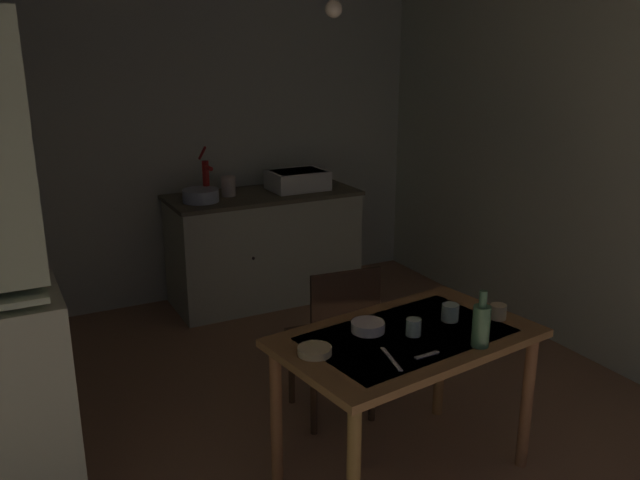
% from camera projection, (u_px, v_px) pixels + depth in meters
% --- Properties ---
extents(ground_plane, '(5.33, 5.33, 0.00)m').
position_uv_depth(ground_plane, '(285.00, 434.00, 3.48)').
color(ground_plane, '#936D4F').
extents(wall_back, '(4.35, 0.10, 2.39)m').
position_uv_depth(wall_back, '(162.00, 151.00, 5.02)').
color(wall_back, beige).
rests_on(wall_back, ground).
extents(wall_right, '(0.10, 4.43, 2.39)m').
position_uv_depth(wall_right, '(599.00, 175.00, 4.11)').
color(wall_right, beige).
rests_on(wall_right, ground).
extents(counter_cabinet, '(1.48, 0.64, 0.87)m').
position_uv_depth(counter_cabinet, '(264.00, 246.00, 5.22)').
color(counter_cabinet, '#B3BCA1').
rests_on(counter_cabinet, ground).
extents(sink_basin, '(0.44, 0.34, 0.15)m').
position_uv_depth(sink_basin, '(297.00, 180.00, 5.21)').
color(sink_basin, silver).
rests_on(sink_basin, counter_cabinet).
extents(hand_pump, '(0.05, 0.27, 0.39)m').
position_uv_depth(hand_pump, '(206.00, 176.00, 4.89)').
color(hand_pump, '#B21E19').
rests_on(hand_pump, counter_cabinet).
extents(mixing_bowl_counter, '(0.27, 0.27, 0.09)m').
position_uv_depth(mixing_bowl_counter, '(201.00, 195.00, 4.81)').
color(mixing_bowl_counter, '#9EB2C6').
rests_on(mixing_bowl_counter, counter_cabinet).
extents(stoneware_crock, '(0.11, 0.11, 0.15)m').
position_uv_depth(stoneware_crock, '(228.00, 186.00, 4.98)').
color(stoneware_crock, beige).
rests_on(stoneware_crock, counter_cabinet).
extents(dining_table, '(1.25, 0.84, 0.73)m').
position_uv_depth(dining_table, '(406.00, 354.00, 2.99)').
color(dining_table, olive).
rests_on(dining_table, ground).
extents(chair_far_side, '(0.43, 0.43, 0.89)m').
position_uv_depth(chair_far_side, '(336.00, 337.00, 3.50)').
color(chair_far_side, '#3A2717').
rests_on(chair_far_side, ground).
extents(serving_bowl_wide, '(0.15, 0.15, 0.05)m').
position_uv_depth(serving_bowl_wide, '(368.00, 327.00, 2.98)').
color(serving_bowl_wide, white).
rests_on(serving_bowl_wide, dining_table).
extents(soup_bowl_small, '(0.15, 0.15, 0.03)m').
position_uv_depth(soup_bowl_small, '(315.00, 351.00, 2.77)').
color(soup_bowl_small, beige).
rests_on(soup_bowl_small, dining_table).
extents(teacup_cream, '(0.07, 0.07, 0.08)m').
position_uv_depth(teacup_cream, '(413.00, 327.00, 2.94)').
color(teacup_cream, '#ADD1C1').
rests_on(teacup_cream, dining_table).
extents(mug_dark, '(0.08, 0.08, 0.08)m').
position_uv_depth(mug_dark, '(450.00, 312.00, 3.10)').
color(mug_dark, '#ADD1C1').
rests_on(mug_dark, dining_table).
extents(teacup_mint, '(0.08, 0.08, 0.07)m').
position_uv_depth(teacup_mint, '(498.00, 312.00, 3.12)').
color(teacup_mint, beige).
rests_on(teacup_mint, dining_table).
extents(glass_bottle, '(0.08, 0.08, 0.25)m').
position_uv_depth(glass_bottle, '(481.00, 324.00, 2.82)').
color(glass_bottle, '#4C7F56').
rests_on(glass_bottle, dining_table).
extents(table_knife, '(0.06, 0.21, 0.00)m').
position_uv_depth(table_knife, '(391.00, 359.00, 2.72)').
color(table_knife, silver).
rests_on(table_knife, dining_table).
extents(teaspoon_near_bowl, '(0.12, 0.03, 0.00)m').
position_uv_depth(teaspoon_near_bowl, '(427.00, 355.00, 2.76)').
color(teaspoon_near_bowl, beige).
rests_on(teaspoon_near_bowl, dining_table).
extents(pendant_bulb, '(0.08, 0.08, 0.08)m').
position_uv_depth(pendant_bulb, '(334.00, 9.00, 2.99)').
color(pendant_bulb, '#F9EFCC').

